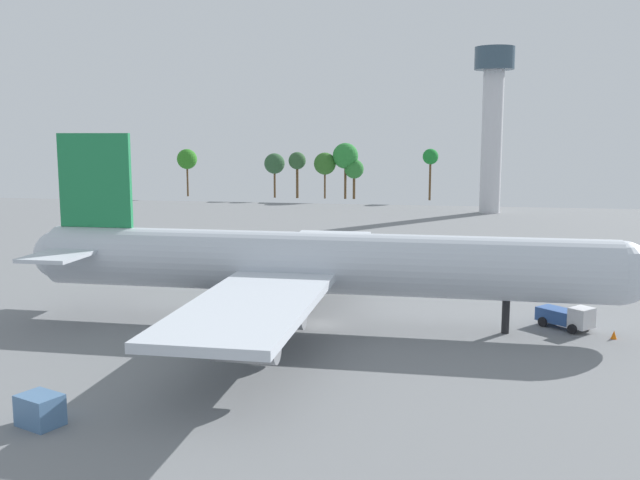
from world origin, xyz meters
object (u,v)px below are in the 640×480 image
at_px(cargo_airplane, 317,264).
at_px(cargo_container_aft, 40,410).
at_px(cargo_loader, 291,269).
at_px(safety_cone_nose, 614,335).
at_px(catering_truck, 624,273).
at_px(control_tower, 493,112).
at_px(pushback_tractor, 140,265).
at_px(baggage_tug, 567,317).

relative_size(cargo_airplane, cargo_container_aft, 18.63).
bearing_deg(cargo_loader, safety_cone_nose, -31.84).
xyz_separation_m(catering_truck, control_tower, (-12.18, 77.93, 21.63)).
height_order(pushback_tractor, safety_cone_nose, pushback_tractor).
distance_m(safety_cone_nose, control_tower, 106.19).
xyz_separation_m(cargo_container_aft, control_tower, (33.53, 130.14, 21.82)).
xyz_separation_m(cargo_loader, pushback_tractor, (-19.70, -1.05, 0.01)).
xyz_separation_m(cargo_airplane, baggage_tug, (23.18, 2.56, -4.69)).
bearing_deg(catering_truck, cargo_container_aft, -131.20).
bearing_deg(baggage_tug, pushback_tractor, 160.87).
height_order(cargo_loader, pushback_tractor, cargo_loader).
xyz_separation_m(baggage_tug, cargo_container_aft, (-35.66, -29.23, -0.18)).
height_order(baggage_tug, pushback_tractor, baggage_tug).
height_order(safety_cone_nose, control_tower, control_tower).
height_order(cargo_airplane, baggage_tug, cargo_airplane).
height_order(cargo_loader, catering_truck, cargo_loader).
xyz_separation_m(cargo_loader, cargo_container_aft, (-5.15, -47.70, -0.21)).
bearing_deg(pushback_tractor, safety_cone_nose, -20.52).
relative_size(cargo_airplane, pushback_tractor, 11.96).
bearing_deg(safety_cone_nose, baggage_tug, 143.03).
bearing_deg(cargo_container_aft, cargo_loader, 83.84).
bearing_deg(cargo_airplane, baggage_tug, 6.29).
height_order(cargo_loader, safety_cone_nose, cargo_loader).
distance_m(cargo_loader, baggage_tug, 35.67).
distance_m(baggage_tug, cargo_container_aft, 46.11).
xyz_separation_m(catering_truck, pushback_tractor, (-60.26, -5.56, 0.03)).
bearing_deg(safety_cone_nose, control_tower, 93.18).
relative_size(baggage_tug, safety_cone_nose, 6.75).
distance_m(cargo_airplane, safety_cone_nose, 27.36).
bearing_deg(cargo_loader, pushback_tractor, -176.95).
relative_size(pushback_tractor, cargo_container_aft, 1.56).
bearing_deg(cargo_container_aft, baggage_tug, 39.34).
bearing_deg(pushback_tractor, cargo_container_aft, -72.68).
height_order(catering_truck, control_tower, control_tower).
bearing_deg(baggage_tug, cargo_container_aft, -140.66).
bearing_deg(baggage_tug, safety_cone_nose, -36.97).
distance_m(catering_truck, control_tower, 81.78).
bearing_deg(cargo_loader, catering_truck, 6.34).
relative_size(safety_cone_nose, control_tower, 0.02).
height_order(cargo_container_aft, control_tower, control_tower).
relative_size(cargo_loader, pushback_tractor, 0.85).
relative_size(cargo_container_aft, safety_cone_nose, 4.12).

